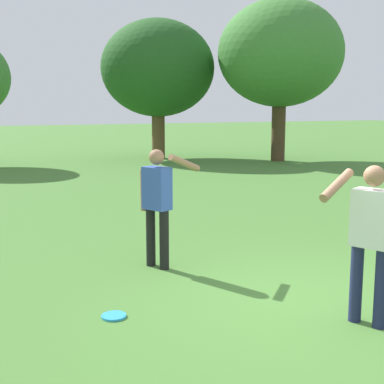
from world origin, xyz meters
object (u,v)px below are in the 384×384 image
(tree_far_right, at_px, (158,69))
(person_catcher, at_px, (371,233))
(frisbee, at_px, (114,316))
(person_thrower, at_px, (158,199))
(tree_slender_mid, at_px, (280,54))

(tree_far_right, bearing_deg, person_catcher, -105.69)
(tree_far_right, bearing_deg, frisbee, -114.02)
(person_thrower, height_order, frisbee, person_thrower)
(person_thrower, height_order, tree_slender_mid, tree_slender_mid)
(person_thrower, height_order, person_catcher, same)
(person_thrower, distance_m, tree_far_right, 15.98)
(person_catcher, bearing_deg, frisbee, 149.87)
(person_thrower, xyz_separation_m, frisbee, (-1.11, -1.46, -0.95))
(frisbee, bearing_deg, person_catcher, -30.13)
(frisbee, height_order, tree_far_right, tree_far_right)
(frisbee, xyz_separation_m, tree_far_right, (7.13, 15.99, 3.75))
(frisbee, distance_m, tree_far_right, 17.91)
(person_catcher, distance_m, tree_far_right, 18.19)
(frisbee, height_order, tree_slender_mid, tree_slender_mid)
(person_thrower, relative_size, person_catcher, 1.00)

